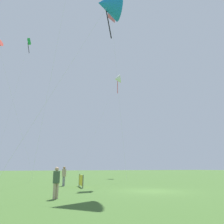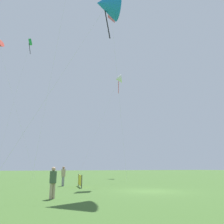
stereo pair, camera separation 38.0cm
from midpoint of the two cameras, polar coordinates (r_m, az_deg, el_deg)
ground at (r=18.17m, az=10.01°, el=-18.84°), size 280.00×280.00×0.00m
person_standing_1 at (r=13.89m, az=-13.70°, el=-16.17°), size 0.38×0.38×1.73m
person_standing_2 at (r=23.20m, az=-11.56°, el=-15.04°), size 0.40×0.40×1.81m
kite_flying_0 at (r=24.51m, az=-0.68°, el=25.21°), size 9.70×6.53×18.58m
kite_flying_1 at (r=34.42m, az=0.30°, el=22.35°), size 4.27×3.75×22.84m
kite_flying_2 at (r=48.92m, az=1.85°, el=8.25°), size 9.70×2.94×20.97m
kite_flying_4 at (r=49.10m, az=-19.52°, el=15.85°), size 3.84×5.39×26.18m
event_banner at (r=21.61m, az=-7.45°, el=-16.50°), size 0.47×2.58×1.10m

